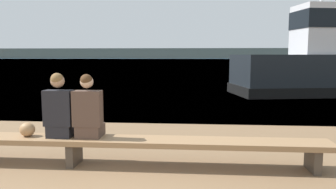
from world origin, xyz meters
TOP-DOWN VIEW (x-y plane):
  - water_surface at (0.00, 125.92)m, footprint 240.00×240.00m
  - far_shoreline at (0.00, 196.73)m, footprint 600.00×12.00m
  - bench_main at (-0.67, 2.64)m, footprint 8.10×0.53m
  - person_left at (-0.89, 2.66)m, footprint 0.44×0.43m
  - person_right at (-0.42, 2.66)m, footprint 0.44×0.43m
  - shopping_bag at (-1.45, 2.65)m, footprint 0.25×0.22m
  - tugboat_red at (6.78, 12.97)m, footprint 7.69×4.30m

SIDE VIEW (x-z plane):
  - water_surface at x=0.00m, z-range 0.00..0.00m
  - bench_main at x=-0.67m, z-range 0.15..0.60m
  - shopping_bag at x=-1.45m, z-range 0.45..0.67m
  - person_right at x=-0.42m, z-range 0.36..1.38m
  - person_left at x=-0.89m, z-range 0.37..1.41m
  - tugboat_red at x=6.78m, z-range -2.26..4.77m
  - far_shoreline at x=0.00m, z-range 0.00..5.83m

